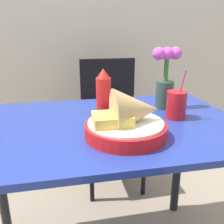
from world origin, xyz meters
TOP-DOWN VIEW (x-y plane):
  - wall_window at (0.00, 1.20)m, footprint 7.00×0.06m
  - dining_table at (0.00, 0.00)m, footprint 1.13×0.72m
  - chair_far_window at (0.18, 0.76)m, footprint 0.40×0.40m
  - food_basket at (0.07, -0.14)m, footprint 0.29×0.29m
  - ketchup_bottle at (0.02, 0.09)m, footprint 0.06×0.06m
  - drink_cup at (0.31, 0.00)m, footprint 0.08×0.08m
  - flower_vase at (0.32, 0.14)m, footprint 0.14×0.08m

SIDE VIEW (x-z plane):
  - chair_far_window at x=0.18m, z-range 0.09..0.99m
  - dining_table at x=0.00m, z-range 0.26..1.01m
  - drink_cup at x=0.31m, z-range 0.70..0.91m
  - food_basket at x=0.07m, z-range 0.72..0.90m
  - ketchup_bottle at x=0.02m, z-range 0.75..0.95m
  - flower_vase at x=0.32m, z-range 0.75..1.04m
  - wall_window at x=0.00m, z-range 0.00..2.60m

